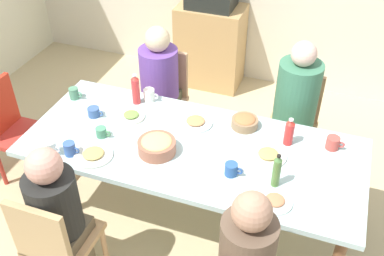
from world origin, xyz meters
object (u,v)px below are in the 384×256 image
(bowl_1, at_px, (245,122))
(cup_7, at_px, (149,95))
(person_1, at_px, (159,78))
(plate_2, at_px, (131,116))
(person_0, at_px, (296,101))
(dining_table, at_px, (192,153))
(bottle_0, at_px, (136,90))
(side_cabinet, at_px, (210,46))
(plate_4, at_px, (268,155))
(plate_3, at_px, (275,201))
(cup_0, at_px, (70,149))
(bowl_0, at_px, (157,146))
(chair_4, at_px, (55,241))
(cup_1, at_px, (231,169))
(cup_6, at_px, (51,148))
(plate_1, at_px, (93,155))
(bottle_2, at_px, (289,132))
(chair_0, at_px, (293,120))
(bottle_1, at_px, (277,171))
(person_4, at_px, (57,209))
(chair_1, at_px, (164,94))
(chair_2, at_px, (13,127))
(cup_5, at_px, (74,93))
(plate_0, at_px, (196,122))
(cup_2, at_px, (94,112))
(cup_3, at_px, (333,143))
(cup_4, at_px, (102,132))

(bowl_1, relative_size, cup_7, 1.58)
(person_1, relative_size, plate_2, 5.92)
(person_0, distance_m, person_1, 1.17)
(dining_table, height_order, bottle_0, bottle_0)
(person_1, relative_size, side_cabinet, 1.33)
(plate_4, bearing_deg, plate_3, -72.51)
(cup_0, distance_m, side_cabinet, 2.40)
(bowl_0, relative_size, bottle_0, 1.01)
(chair_4, relative_size, bowl_1, 4.68)
(cup_1, height_order, cup_6, cup_6)
(plate_2, relative_size, cup_0, 1.78)
(plate_1, relative_size, cup_6, 2.39)
(bowl_0, xyz_separation_m, bottle_0, (-0.38, 0.48, 0.06))
(bottle_2, bearing_deg, side_cabinet, 122.56)
(cup_7, bearing_deg, chair_0, 23.21)
(plate_3, height_order, side_cabinet, side_cabinet)
(bowl_1, relative_size, cup_1, 1.64)
(bowl_0, height_order, bottle_1, bottle_1)
(bottle_1, bearing_deg, cup_1, -179.39)
(person_1, distance_m, cup_1, 1.33)
(person_4, bearing_deg, chair_1, 90.00)
(person_0, height_order, bowl_1, person_0)
(person_1, height_order, cup_0, person_1)
(chair_2, relative_size, cup_5, 8.23)
(bottle_2, bearing_deg, bottle_0, 175.37)
(plate_0, relative_size, plate_4, 1.02)
(plate_3, distance_m, bowl_0, 0.86)
(chair_1, bearing_deg, cup_0, -96.90)
(bottle_1, bearing_deg, cup_2, 169.62)
(chair_1, bearing_deg, plate_3, -44.48)
(plate_4, bearing_deg, cup_6, -161.51)
(chair_2, bearing_deg, bowl_0, -6.11)
(plate_2, relative_size, cup_3, 1.62)
(cup_3, distance_m, cup_4, 1.59)
(person_4, bearing_deg, cup_2, 104.38)
(plate_2, height_order, cup_3, cup_3)
(dining_table, bearing_deg, plate_2, 164.24)
(cup_2, xyz_separation_m, cup_3, (1.71, 0.22, 0.01))
(plate_3, relative_size, bowl_0, 0.82)
(dining_table, distance_m, bottle_0, 0.70)
(chair_0, bearing_deg, bowl_1, -118.96)
(chair_1, bearing_deg, plate_1, -89.81)
(person_4, distance_m, cup_0, 0.45)
(dining_table, bearing_deg, side_cabinet, 104.27)
(cup_0, bearing_deg, person_0, 40.98)
(plate_3, xyz_separation_m, cup_7, (-1.14, 0.74, 0.04))
(chair_2, distance_m, bottle_0, 1.09)
(plate_4, bearing_deg, bottle_1, -68.92)
(person_0, relative_size, chair_2, 1.41)
(chair_2, height_order, bottle_1, bottle_1)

